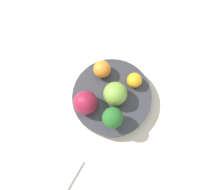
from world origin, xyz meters
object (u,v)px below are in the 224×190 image
(broccoli, at_px, (113,118))
(orange_back, at_px, (134,80))
(bowl, at_px, (112,98))
(apple_green, at_px, (86,103))
(napkin, at_px, (46,174))
(apple_red, at_px, (115,94))
(orange_front, at_px, (102,69))

(broccoli, xyz_separation_m, orange_back, (0.03, 0.10, -0.02))
(bowl, distance_m, orange_back, 0.07)
(apple_green, bearing_deg, napkin, -109.62)
(apple_red, distance_m, orange_front, 0.07)
(broccoli, height_order, apple_red, broccoli)
(orange_front, xyz_separation_m, napkin, (-0.08, -0.26, -0.05))
(bowl, distance_m, broccoli, 0.08)
(broccoli, bearing_deg, orange_back, 72.48)
(broccoli, height_order, orange_back, broccoli)
(bowl, bearing_deg, apple_red, 2.18)
(bowl, height_order, orange_front, orange_front)
(broccoli, xyz_separation_m, apple_red, (-0.01, 0.06, -0.01))
(apple_red, height_order, napkin, apple_red)
(napkin, bearing_deg, bowl, 60.78)
(bowl, bearing_deg, napkin, -119.22)
(apple_green, distance_m, orange_back, 0.13)
(bowl, relative_size, broccoli, 2.98)
(broccoli, distance_m, apple_red, 0.06)
(apple_green, xyz_separation_m, orange_front, (0.02, 0.09, -0.01))
(apple_green, height_order, orange_back, apple_green)
(orange_front, height_order, orange_back, orange_front)
(apple_red, relative_size, napkin, 0.33)
(bowl, height_order, napkin, bowl)
(orange_back, bearing_deg, apple_red, -130.48)
(orange_back, bearing_deg, napkin, -122.64)
(apple_red, distance_m, apple_green, 0.07)
(broccoli, relative_size, orange_front, 1.54)
(apple_red, relative_size, orange_front, 1.32)
(apple_red, xyz_separation_m, apple_green, (-0.06, -0.03, -0.00))
(orange_front, bearing_deg, broccoli, -66.55)
(orange_front, height_order, napkin, orange_front)
(apple_green, bearing_deg, broccoli, -18.98)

